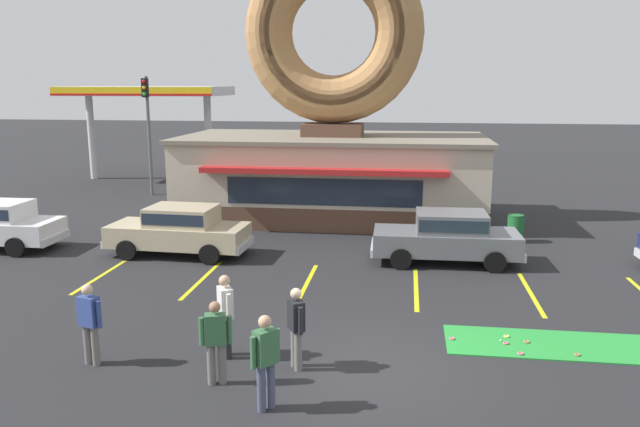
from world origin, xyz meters
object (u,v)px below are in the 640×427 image
Objects in this scene: pedestrian_clipboard_woman at (216,339)px; traffic_light_pole at (148,120)px; golf_ball at (501,340)px; car_grey at (448,235)px; car_champagne at (180,229)px; pedestrian_hooded_kid at (90,320)px; trash_bin at (515,228)px; pedestrian_blue_sweater_man at (265,358)px; pedestrian_leather_jacket_man at (296,324)px; pedestrian_beanie_man at (225,312)px.

traffic_light_pole is at bearing 115.96° from pedestrian_clipboard_woman.
golf_ball is 0.01× the size of car_grey.
pedestrian_hooded_kid is (1.13, -7.97, 0.04)m from car_champagne.
traffic_light_pole is at bearing 156.09° from trash_bin.
traffic_light_pole is (-6.53, 18.47, 2.80)m from pedestrian_hooded_kid.
golf_ball is 0.03× the size of pedestrian_clipboard_woman.
golf_ball is 5.60m from pedestrian_blue_sweater_man.
pedestrian_clipboard_woman is (2.68, -0.45, -0.03)m from pedestrian_hooded_kid.
car_grey is 17.47m from traffic_light_pole.
pedestrian_leather_jacket_man is (5.15, -7.59, 0.03)m from car_champagne.
pedestrian_clipboard_woman is at bearing -82.20° from pedestrian_beanie_man.
pedestrian_hooded_kid is at bearing -131.72° from car_grey.
car_champagne is 2.81× the size of pedestrian_hooded_kid.
pedestrian_blue_sweater_man is 3.98m from pedestrian_hooded_kid.
pedestrian_blue_sweater_man is 1.73× the size of trash_bin.
car_champagne is 8.05m from pedestrian_hooded_kid.
golf_ball is at bearing -100.88° from trash_bin.
car_grey is (-0.79, 6.05, 0.82)m from golf_ball.
pedestrian_hooded_kid is 0.28× the size of traffic_light_pole.
pedestrian_clipboard_woman is (-1.33, -0.83, -0.02)m from pedestrian_leather_jacket_man.
pedestrian_beanie_man is (-0.16, 1.16, 0.08)m from pedestrian_clipboard_woman.
pedestrian_clipboard_woman is at bearing -118.21° from car_grey.
golf_ball is 22.21m from traffic_light_pole.
golf_ball is 6.11m from pedestrian_clipboard_woman.
pedestrian_leather_jacket_man is (0.23, 1.61, -0.04)m from pedestrian_blue_sweater_man.
car_champagne is (-9.26, 5.79, 0.82)m from golf_ball.
pedestrian_leather_jacket_man is at bearing 32.03° from pedestrian_clipboard_woman.
pedestrian_hooded_kid is at bearing -174.58° from pedestrian_leather_jacket_man.
golf_ball is 0.01× the size of traffic_light_pole.
car_grey is at bearing 1.80° from car_champagne.
pedestrian_blue_sweater_man is at bearing -98.22° from pedestrian_leather_jacket_man.
pedestrian_hooded_kid is 2.62m from pedestrian_beanie_man.
pedestrian_clipboard_woman is 0.93× the size of pedestrian_beanie_man.
pedestrian_beanie_man is 12.81m from trash_bin.
trash_bin is at bearing 63.94° from pedestrian_blue_sweater_man.
pedestrian_blue_sweater_man is 0.29× the size of traffic_light_pole.
pedestrian_clipboard_woman is (-4.66, -8.69, 0.01)m from car_grey.
golf_ball is 0.02× the size of pedestrian_blue_sweater_man.
trash_bin is at bearing 55.03° from pedestrian_beanie_man.
traffic_light_pole is (-13.87, 10.23, 2.84)m from car_grey.
trash_bin is at bearing -23.91° from traffic_light_pole.
pedestrian_blue_sweater_man is 22.41m from traffic_light_pole.
traffic_light_pole reaches higher than golf_ball.
traffic_light_pole reaches higher than trash_bin.
car_grey is at bearing -130.37° from trash_bin.
pedestrian_clipboard_woman is 1.17m from pedestrian_beanie_man.
golf_ball is at bearing 38.14° from pedestrian_blue_sweater_man.
pedestrian_hooded_kid is 4.03m from pedestrian_leather_jacket_man.
car_grey is 4.71× the size of trash_bin.
pedestrian_clipboard_woman is at bearing -154.18° from golf_ball.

